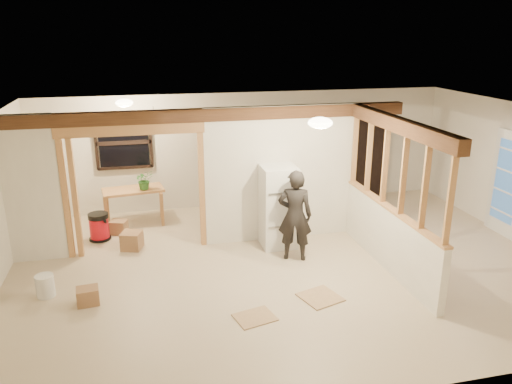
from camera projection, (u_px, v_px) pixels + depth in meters
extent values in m
cube|color=#BDAA8D|center=(287.00, 265.00, 8.37)|extent=(9.00, 6.50, 0.01)
cube|color=white|center=(290.00, 117.00, 7.59)|extent=(9.00, 6.50, 0.01)
cube|color=silver|center=(246.00, 150.00, 10.99)|extent=(9.00, 0.01, 2.50)
cube|color=silver|center=(382.00, 294.00, 4.97)|extent=(9.00, 0.01, 2.50)
cube|color=silver|center=(32.00, 190.00, 8.22)|extent=(0.90, 0.12, 2.50)
cube|color=silver|center=(280.00, 174.00, 9.13)|extent=(2.80, 0.12, 2.50)
cube|color=tan|center=(136.00, 191.00, 8.62)|extent=(2.46, 0.14, 2.20)
cube|color=#52311C|center=(214.00, 115.00, 8.53)|extent=(7.00, 0.18, 0.22)
cube|color=#52311C|center=(398.00, 125.00, 7.61)|extent=(0.18, 3.30, 0.22)
cube|color=silver|center=(388.00, 238.00, 8.19)|extent=(0.12, 3.20, 1.00)
cube|color=tan|center=(394.00, 170.00, 7.83)|extent=(0.14, 3.20, 1.32)
cube|color=black|center=(124.00, 143.00, 10.26)|extent=(1.12, 0.10, 1.10)
cube|color=white|center=(507.00, 184.00, 9.38)|extent=(0.12, 0.86, 2.00)
ellipsoid|color=#FFEABF|center=(320.00, 123.00, 7.20)|extent=(0.36, 0.36, 0.16)
ellipsoid|color=#FFEABF|center=(124.00, 103.00, 9.19)|extent=(0.32, 0.32, 0.14)
ellipsoid|color=#FFD88C|center=(154.00, 124.00, 8.74)|extent=(0.07, 0.07, 0.07)
cube|color=white|center=(278.00, 207.00, 8.93)|extent=(0.61, 0.59, 1.49)
imported|color=black|center=(295.00, 215.00, 8.38)|extent=(0.67, 0.55, 1.58)
cube|color=tan|center=(134.00, 206.00, 10.06)|extent=(1.25, 0.74, 0.74)
imported|color=#33782B|center=(144.00, 180.00, 9.86)|extent=(0.43, 0.40, 0.39)
cylinder|color=#B30C18|center=(99.00, 226.00, 9.31)|extent=(0.46, 0.46, 0.53)
cube|color=black|center=(365.00, 159.00, 11.47)|extent=(0.94, 0.31, 1.88)
cylinder|color=silver|center=(45.00, 286.00, 7.34)|extent=(0.34, 0.34, 0.34)
cube|color=#976C49|center=(119.00, 227.00, 9.64)|extent=(0.37, 0.35, 0.26)
cube|color=#976C49|center=(132.00, 240.00, 8.96)|extent=(0.43, 0.43, 0.31)
cube|color=#976C49|center=(88.00, 296.00, 7.15)|extent=(0.33, 0.28, 0.25)
cube|color=tan|center=(320.00, 297.00, 7.34)|extent=(0.67, 0.67, 0.02)
cube|color=tan|center=(255.00, 317.00, 6.83)|extent=(0.61, 0.54, 0.02)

